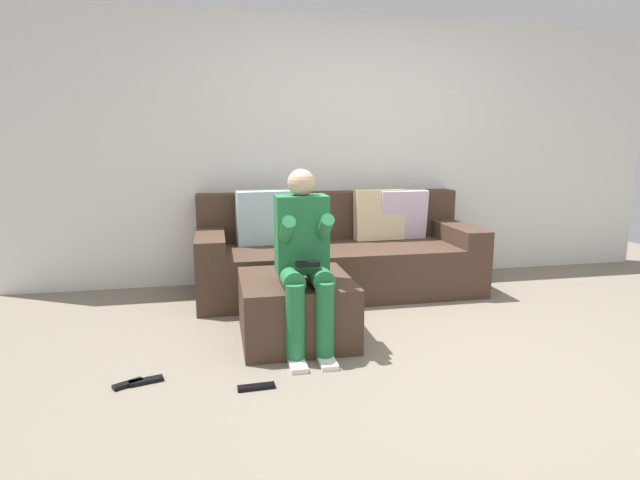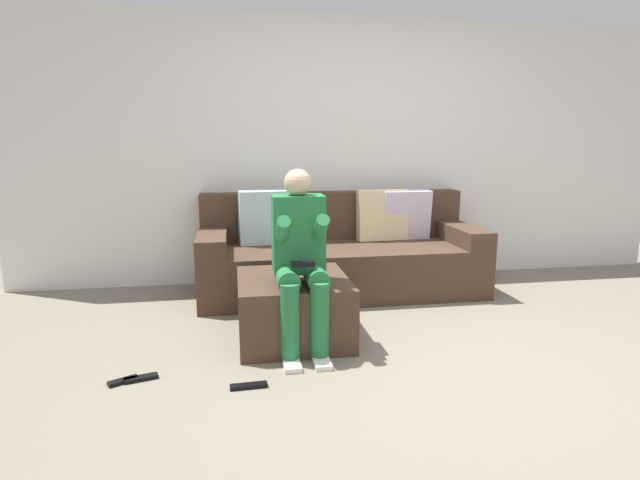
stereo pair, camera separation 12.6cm
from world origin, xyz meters
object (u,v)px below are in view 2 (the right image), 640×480
object	(u,v)px
couch_sectional	(339,254)
person_seated	(300,254)
remote_under_side_table	(141,378)
remote_near_ottoman	(249,386)
remote_by_storage_bin	(123,381)
ottoman	(293,308)

from	to	relation	value
couch_sectional	person_seated	world-z (taller)	person_seated
couch_sectional	remote_under_side_table	xyz separation A→B (m)	(-1.45, -1.56, -0.32)
remote_near_ottoman	remote_under_side_table	bearing A→B (deg)	159.23
couch_sectional	remote_under_side_table	world-z (taller)	couch_sectional
couch_sectional	remote_by_storage_bin	size ratio (longest dim) A/B	15.16
couch_sectional	remote_by_storage_bin	distance (m)	2.23
remote_near_ottoman	couch_sectional	bearing A→B (deg)	61.30
ottoman	remote_by_storage_bin	distance (m)	1.14
person_seated	remote_near_ottoman	world-z (taller)	person_seated
person_seated	remote_by_storage_bin	distance (m)	1.24
couch_sectional	remote_near_ottoman	bearing A→B (deg)	-116.11
remote_near_ottoman	remote_by_storage_bin	distance (m)	0.70
remote_near_ottoman	remote_under_side_table	size ratio (longest dim) A/B	1.11
remote_by_storage_bin	remote_near_ottoman	bearing A→B (deg)	-43.54
ottoman	person_seated	distance (m)	0.45
remote_by_storage_bin	couch_sectional	bearing A→B (deg)	16.58
ottoman	remote_under_side_table	world-z (taller)	ottoman
remote_by_storage_bin	person_seated	bearing A→B (deg)	-11.98
ottoman	remote_near_ottoman	bearing A→B (deg)	-115.46
couch_sectional	remote_by_storage_bin	bearing A→B (deg)	-134.28
remote_under_side_table	remote_near_ottoman	bearing A→B (deg)	-33.76
person_seated	remote_under_side_table	size ratio (longest dim) A/B	6.35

